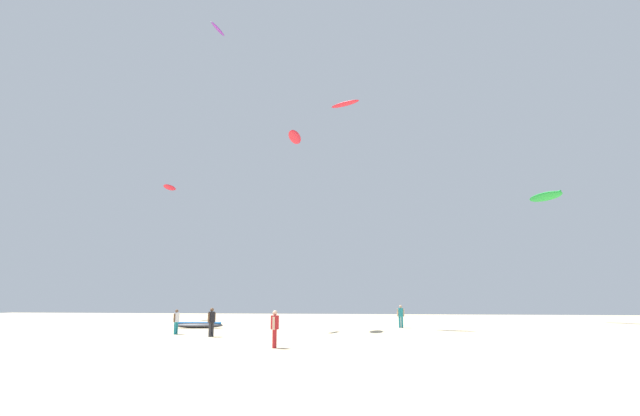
# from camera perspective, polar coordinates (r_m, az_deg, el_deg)

# --- Properties ---
(ground_plane) EXTENTS (120.00, 120.00, 0.00)m
(ground_plane) POSITION_cam_1_polar(r_m,az_deg,el_deg) (16.23, -8.15, -18.37)
(ground_plane) COLOR #C6B28C
(person_foreground) EXTENTS (0.38, 0.56, 1.69)m
(person_foreground) POSITION_cam_1_polar(r_m,az_deg,el_deg) (22.98, -5.37, -13.69)
(person_foreground) COLOR #B21E23
(person_foreground) RESTS_ON ground
(person_midground) EXTENTS (0.38, 0.50, 1.70)m
(person_midground) POSITION_cam_1_polar(r_m,az_deg,el_deg) (30.42, -12.68, -12.74)
(person_midground) COLOR #2D2D33
(person_midground) RESTS_ON ground
(person_left) EXTENTS (0.57, 0.40, 1.75)m
(person_left) POSITION_cam_1_polar(r_m,az_deg,el_deg) (39.49, 9.51, -12.29)
(person_left) COLOR teal
(person_left) RESTS_ON ground
(person_right) EXTENTS (0.35, 0.51, 1.56)m
(person_right) POSITION_cam_1_polar(r_m,az_deg,el_deg) (33.02, -16.59, -12.52)
(person_right) COLOR teal
(person_right) RESTS_ON ground
(kite_grounded_near) EXTENTS (3.99, 1.49, 0.51)m
(kite_grounded_near) POSITION_cam_1_polar(r_m,az_deg,el_deg) (39.80, -14.18, -13.25)
(kite_grounded_near) COLOR #2D2D33
(kite_grounded_near) RESTS_ON ground
(kite_aloft_0) EXTENTS (3.19, 4.31, 1.01)m
(kite_aloft_0) POSITION_cam_1_polar(r_m,az_deg,el_deg) (55.67, 25.07, 1.24)
(kite_aloft_0) COLOR green
(kite_aloft_1) EXTENTS (1.00, 3.16, 0.76)m
(kite_aloft_1) POSITION_cam_1_polar(r_m,az_deg,el_deg) (40.31, -2.99, 8.35)
(kite_aloft_1) COLOR red
(kite_aloft_2) EXTENTS (0.95, 2.44, 0.60)m
(kite_aloft_2) POSITION_cam_1_polar(r_m,az_deg,el_deg) (47.60, -11.96, 19.96)
(kite_aloft_2) COLOR purple
(kite_aloft_3) EXTENTS (2.86, 1.97, 0.32)m
(kite_aloft_3) POSITION_cam_1_polar(r_m,az_deg,el_deg) (43.46, 2.97, 12.17)
(kite_aloft_3) COLOR red
(kite_aloft_4) EXTENTS (0.91, 2.79, 0.60)m
(kite_aloft_4) POSITION_cam_1_polar(r_m,az_deg,el_deg) (61.33, -17.32, 2.33)
(kite_aloft_4) COLOR red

